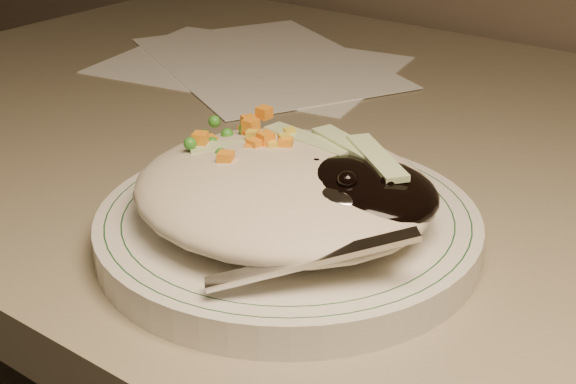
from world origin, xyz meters
The scene contains 4 objects.
plate centered at (-0.10, 1.19, 0.75)m, with size 0.24×0.24×0.02m, color silver.
plate_rim centered at (-0.10, 1.19, 0.76)m, with size 0.23×0.23×0.00m.
meal centered at (-0.09, 1.19, 0.78)m, with size 0.21×0.19×0.05m.
papers centered at (-0.36, 1.48, 0.74)m, with size 0.36×0.32×0.00m.
Camera 1 is at (0.17, 0.83, 1.00)m, focal length 50.00 mm.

